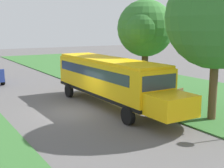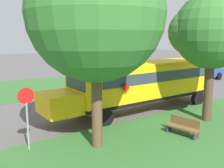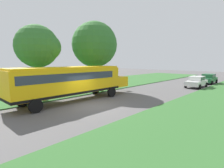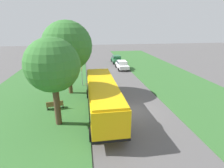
{
  "view_description": "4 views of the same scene",
  "coord_description": "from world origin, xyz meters",
  "px_view_note": "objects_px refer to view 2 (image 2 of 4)",
  "views": [
    {
      "loc": [
        7.68,
        17.28,
        5.2
      ],
      "look_at": [
        -1.64,
        1.93,
        1.91
      ],
      "focal_mm": 50.0,
      "sensor_mm": 36.0,
      "label": 1
    },
    {
      "loc": [
        -15.18,
        11.32,
        4.79
      ],
      "look_at": [
        0.11,
        0.55,
        1.39
      ],
      "focal_mm": 42.0,
      "sensor_mm": 36.0,
      "label": 2
    },
    {
      "loc": [
        10.77,
        -9.08,
        3.67
      ],
      "look_at": [
        -1.38,
        3.9,
        1.33
      ],
      "focal_mm": 28.0,
      "sensor_mm": 36.0,
      "label": 3
    },
    {
      "loc": [
        -4.13,
        -14.8,
        7.99
      ],
      "look_at": [
        -1.35,
        2.79,
        1.93
      ],
      "focal_mm": 28.0,
      "sensor_mm": 36.0,
      "label": 4
    }
  ],
  "objects_px": {
    "stop_sign": "(27,111)",
    "park_bench": "(183,127)",
    "pickup_truck": "(204,70)",
    "oak_tree_roadside_mid": "(95,13)",
    "oak_tree_beside_bus": "(208,31)",
    "school_bus": "(144,81)"
  },
  "relations": [
    {
      "from": "school_bus",
      "to": "stop_sign",
      "type": "relative_size",
      "value": 4.53
    },
    {
      "from": "oak_tree_beside_bus",
      "to": "pickup_truck",
      "type": "bearing_deg",
      "value": -54.14
    },
    {
      "from": "oak_tree_beside_bus",
      "to": "oak_tree_roadside_mid",
      "type": "relative_size",
      "value": 0.84
    },
    {
      "from": "oak_tree_beside_bus",
      "to": "oak_tree_roadside_mid",
      "type": "xyz_separation_m",
      "value": [
        0.44,
        6.9,
        0.67
      ]
    },
    {
      "from": "oak_tree_roadside_mid",
      "to": "stop_sign",
      "type": "bearing_deg",
      "value": 61.96
    },
    {
      "from": "pickup_truck",
      "to": "oak_tree_roadside_mid",
      "type": "height_order",
      "value": "oak_tree_roadside_mid"
    },
    {
      "from": "oak_tree_beside_bus",
      "to": "stop_sign",
      "type": "relative_size",
      "value": 2.63
    },
    {
      "from": "oak_tree_roadside_mid",
      "to": "pickup_truck",
      "type": "bearing_deg",
      "value": -66.05
    },
    {
      "from": "oak_tree_beside_bus",
      "to": "park_bench",
      "type": "bearing_deg",
      "value": 107.44
    },
    {
      "from": "school_bus",
      "to": "park_bench",
      "type": "relative_size",
      "value": 7.49
    },
    {
      "from": "pickup_truck",
      "to": "stop_sign",
      "type": "height_order",
      "value": "stop_sign"
    },
    {
      "from": "school_bus",
      "to": "stop_sign",
      "type": "distance_m",
      "value": 8.42
    },
    {
      "from": "stop_sign",
      "to": "park_bench",
      "type": "distance_m",
      "value": 7.29
    },
    {
      "from": "stop_sign",
      "to": "oak_tree_beside_bus",
      "type": "bearing_deg",
      "value": -100.72
    },
    {
      "from": "oak_tree_roadside_mid",
      "to": "stop_sign",
      "type": "distance_m",
      "value": 4.92
    },
    {
      "from": "pickup_truck",
      "to": "oak_tree_roadside_mid",
      "type": "relative_size",
      "value": 0.63
    },
    {
      "from": "school_bus",
      "to": "oak_tree_roadside_mid",
      "type": "relative_size",
      "value": 1.46
    },
    {
      "from": "school_bus",
      "to": "oak_tree_beside_bus",
      "type": "height_order",
      "value": "oak_tree_beside_bus"
    },
    {
      "from": "park_bench",
      "to": "pickup_truck",
      "type": "bearing_deg",
      "value": -57.01
    },
    {
      "from": "oak_tree_beside_bus",
      "to": "stop_sign",
      "type": "bearing_deg",
      "value": 79.28
    },
    {
      "from": "oak_tree_roadside_mid",
      "to": "park_bench",
      "type": "height_order",
      "value": "oak_tree_roadside_mid"
    },
    {
      "from": "stop_sign",
      "to": "park_bench",
      "type": "xyz_separation_m",
      "value": [
        -2.65,
        -6.67,
        -1.26
      ]
    }
  ]
}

